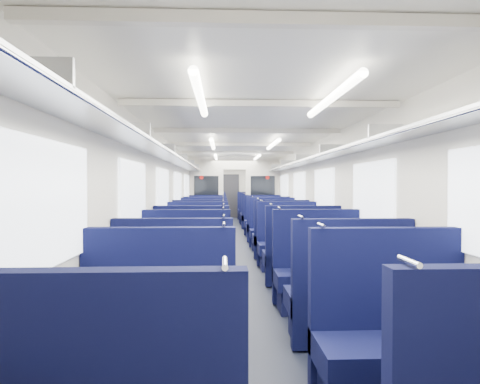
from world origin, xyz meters
The scene contains 39 objects.
floor centered at (0.00, 0.00, 0.00)m, with size 2.80×18.00×0.01m, color black.
ceiling centered at (0.00, 0.00, 2.35)m, with size 2.80×18.00×0.01m, color white.
wall_left centered at (-1.40, 0.00, 1.18)m, with size 0.02×18.00×2.35m, color beige.
dado_left centered at (-1.39, 0.00, 0.35)m, with size 0.03×17.90×0.70m, color black.
wall_right centered at (1.40, 0.00, 1.18)m, with size 0.02×18.00×2.35m, color beige.
dado_right centered at (1.39, 0.00, 0.35)m, with size 0.03×17.90×0.70m, color black.
wall_far centered at (0.00, 9.00, 1.18)m, with size 2.80×0.02×2.35m, color beige.
luggage_rack_left centered at (-1.21, 0.00, 1.97)m, with size 0.36×17.40×0.18m.
luggage_rack_right centered at (1.21, 0.00, 1.97)m, with size 0.36×17.40×0.18m.
windows centered at (0.00, -0.46, 1.42)m, with size 2.78×15.60×0.75m.
ceiling_fittings centered at (0.00, -0.26, 2.29)m, with size 2.70×16.06×0.11m.
end_door centered at (0.00, 8.94, 1.00)m, with size 0.75×0.06×2.00m, color black.
bulkhead centered at (0.00, 2.85, 1.23)m, with size 2.80×0.10×2.35m.
seat_2 centered at (-0.83, -7.05, 0.39)m, with size 1.12×0.62×1.25m.
seat_3 centered at (0.83, -7.14, 0.39)m, with size 1.12×0.62×1.25m.
seat_4 centered at (-0.83, -5.93, 0.39)m, with size 1.12×0.62×1.25m.
seat_5 centered at (0.83, -6.06, 0.39)m, with size 1.12×0.62×1.25m.
seat_6 centered at (-0.83, -4.92, 0.39)m, with size 1.12×0.62×1.25m.
seat_7 centered at (0.83, -4.92, 0.39)m, with size 1.12×0.62×1.25m.
seat_8 centered at (-0.83, -3.65, 0.39)m, with size 1.12×0.62×1.25m.
seat_9 centered at (0.83, -3.72, 0.39)m, with size 1.12×0.62×1.25m.
seat_10 centered at (-0.83, -2.59, 0.39)m, with size 1.12×0.62×1.25m.
seat_11 centered at (0.83, -2.53, 0.39)m, with size 1.12×0.62×1.25m.
seat_12 centered at (-0.83, -1.34, 0.39)m, with size 1.12×0.62×1.25m.
seat_13 centered at (0.83, -1.46, 0.39)m, with size 1.12×0.62×1.25m.
seat_14 centered at (-0.83, -0.24, 0.39)m, with size 1.12×0.62×1.25m.
seat_15 centered at (0.83, -0.24, 0.39)m, with size 1.12×0.62×1.25m.
seat_16 centered at (-0.83, 1.01, 0.39)m, with size 1.12×0.62×1.25m.
seat_17 centered at (0.83, 0.96, 0.39)m, with size 1.12×0.62×1.25m.
seat_18 centered at (-0.83, 2.14, 0.39)m, with size 1.12×0.62×1.25m.
seat_19 centered at (0.83, 2.16, 0.39)m, with size 1.12×0.62×1.25m.
seat_20 centered at (-0.83, 4.01, 0.39)m, with size 1.12×0.62×1.25m.
seat_21 centered at (0.83, 4.17, 0.39)m, with size 1.12×0.62×1.25m.
seat_22 centered at (-0.83, 5.31, 0.39)m, with size 1.12×0.62×1.25m.
seat_23 centered at (0.83, 5.33, 0.39)m, with size 1.12×0.62×1.25m.
seat_24 centered at (-0.83, 6.51, 0.39)m, with size 1.12×0.62×1.25m.
seat_25 centered at (0.83, 6.30, 0.39)m, with size 1.12×0.62×1.25m.
seat_26 centered at (-0.83, 7.65, 0.39)m, with size 1.12×0.62×1.25m.
seat_27 centered at (0.83, 7.61, 0.39)m, with size 1.12×0.62×1.25m.
Camera 1 is at (-0.36, -9.94, 1.53)m, focal length 30.77 mm.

